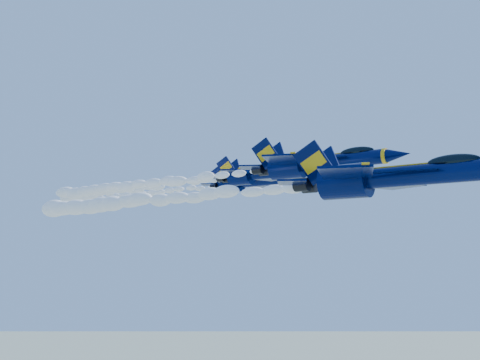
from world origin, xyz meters
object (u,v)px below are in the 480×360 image
Objects in this scene: jet_lead at (390,176)px; jet_second at (317,163)px; jet_third at (260,174)px; jet_fourth at (249,182)px.

jet_second is at bearing 138.90° from jet_lead.
jet_third is (-26.27, 21.19, 5.06)m from jet_lead.
jet_second is 1.11× the size of jet_third.
jet_lead is 16.02m from jet_second.
jet_lead is at bearing -41.10° from jet_second.
jet_third is 11.55m from jet_fourth.
jet_third is at bearing 141.11° from jet_lead.
jet_third is (-14.53, 10.95, 1.33)m from jet_second.
jet_second is 18.24m from jet_third.
jet_lead is 1.06× the size of jet_second.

